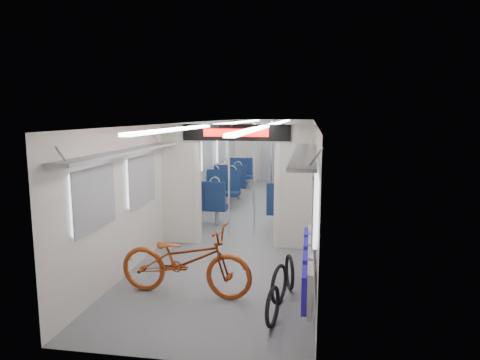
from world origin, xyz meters
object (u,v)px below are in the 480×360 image
at_px(stanchion_near_right, 254,181).
at_px(seat_bay_far_left, 236,176).
at_px(bike_hoop_c, 290,274).
at_px(stanchion_near_left, 229,182).
at_px(seat_bay_near_left, 215,193).
at_px(seat_bay_far_right, 296,177).
at_px(flip_bench, 308,264).
at_px(bike_hoop_a, 273,309).
at_px(seat_bay_near_right, 291,196).
at_px(stanchion_far_right, 271,164).
at_px(bike_hoop_b, 279,286).
at_px(bicycle, 185,260).
at_px(stanchion_far_left, 253,162).

bearing_deg(stanchion_near_right, seat_bay_far_left, 104.11).
distance_m(bike_hoop_c, stanchion_near_left, 2.93).
distance_m(seat_bay_near_left, seat_bay_far_right, 3.83).
distance_m(seat_bay_near_left, seat_bay_far_left, 3.08).
relative_size(flip_bench, bike_hoop_a, 4.23).
bearing_deg(seat_bay_near_right, stanchion_near_left, -124.65).
xyz_separation_m(seat_bay_near_left, seat_bay_far_right, (1.87, 3.34, -0.03)).
height_order(stanchion_near_right, stanchion_far_right, same).
bearing_deg(seat_bay_near_right, bike_hoop_c, -87.72).
height_order(flip_bench, bike_hoop_b, flip_bench).
xyz_separation_m(bike_hoop_c, stanchion_far_right, (-0.78, 5.68, 0.92)).
distance_m(bicycle, stanchion_far_left, 6.47).
bearing_deg(stanchion_near_left, stanchion_far_left, 89.76).
xyz_separation_m(bicycle, seat_bay_near_right, (1.25, 4.54, 0.07)).
relative_size(seat_bay_far_right, stanchion_near_left, 0.84).
relative_size(bicycle, seat_bay_near_left, 0.87).
relative_size(bicycle, stanchion_near_right, 0.82).
height_order(bike_hoop_a, seat_bay_far_left, seat_bay_far_left).
bearing_deg(flip_bench, bike_hoop_a, -123.97).
relative_size(seat_bay_near_right, stanchion_near_right, 0.98).
relative_size(bike_hoop_b, bike_hoop_c, 1.04).
xyz_separation_m(bike_hoop_c, seat_bay_far_left, (-2.03, 7.34, 0.33)).
distance_m(bicycle, seat_bay_near_right, 4.71).
xyz_separation_m(seat_bay_far_right, stanchion_near_left, (-1.17, -5.16, 0.63)).
distance_m(seat_bay_near_right, stanchion_near_right, 1.75).
height_order(seat_bay_near_left, stanchion_far_right, stanchion_far_right).
bearing_deg(stanchion_far_right, stanchion_far_left, 147.45).
xyz_separation_m(bike_hoop_b, seat_bay_far_right, (-0.05, 8.08, 0.28)).
bearing_deg(stanchion_far_right, flip_bench, -80.54).
relative_size(seat_bay_near_right, stanchion_near_left, 0.98).
bearing_deg(bicycle, bike_hoop_b, -88.85).
distance_m(bike_hoop_a, seat_bay_far_left, 8.68).
relative_size(flip_bench, seat_bay_near_right, 0.93).
xyz_separation_m(stanchion_near_left, stanchion_far_left, (0.02, 3.59, 0.00)).
bearing_deg(stanchion_far_left, seat_bay_far_right, 53.58).
bearing_deg(stanchion_far_left, bicycle, -90.80).
distance_m(bicycle, bike_hoop_c, 1.49).
bearing_deg(seat_bay_far_left, bike_hoop_a, -77.41).
relative_size(stanchion_near_left, stanchion_near_right, 1.00).
xyz_separation_m(bike_hoop_a, stanchion_near_right, (-0.71, 3.76, 0.93)).
distance_m(stanchion_near_left, stanchion_far_left, 3.59).
height_order(flip_bench, bike_hoop_c, flip_bench).
height_order(bike_hoop_b, stanchion_near_left, stanchion_near_left).
distance_m(seat_bay_near_left, seat_bay_near_right, 1.87).
height_order(bicycle, flip_bench, bicycle).
bearing_deg(stanchion_far_left, stanchion_near_right, -82.13).
height_order(seat_bay_near_right, stanchion_far_left, stanchion_far_left).
distance_m(bike_hoop_b, seat_bay_near_left, 5.12).
distance_m(bike_hoop_b, seat_bay_far_left, 8.06).
distance_m(seat_bay_near_left, stanchion_far_right, 1.99).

